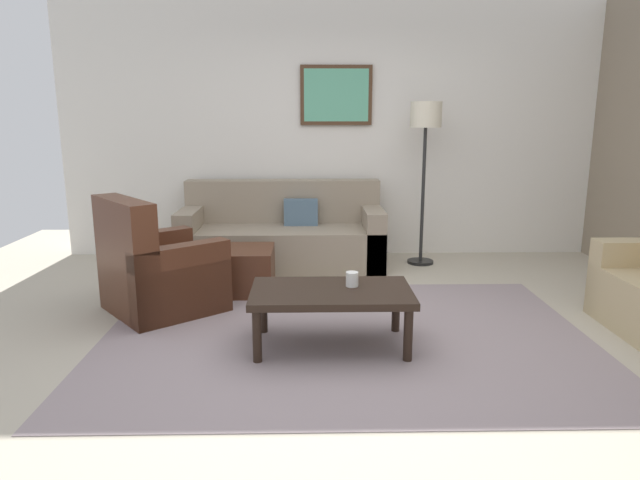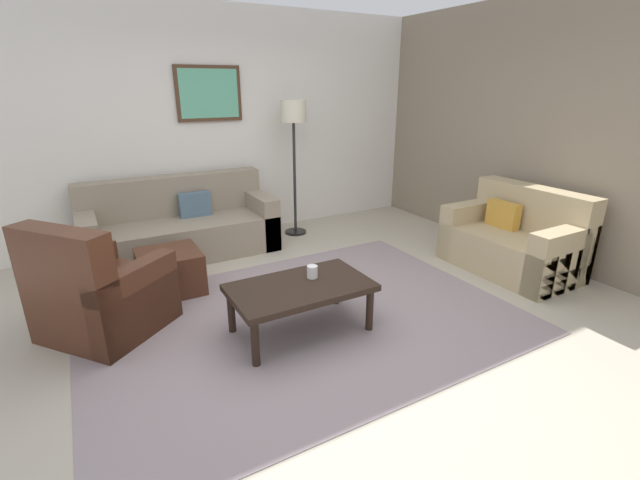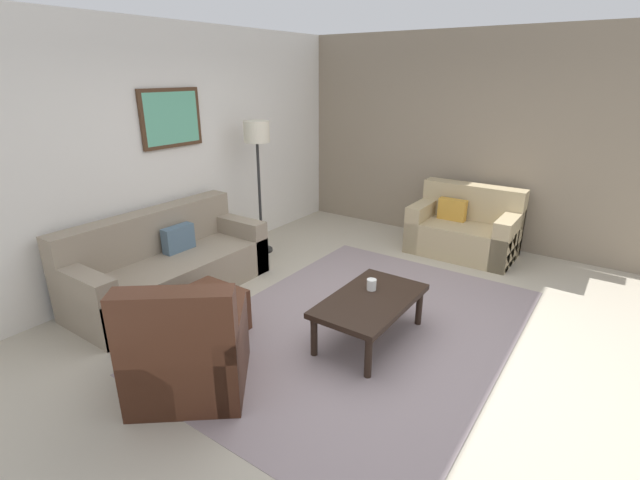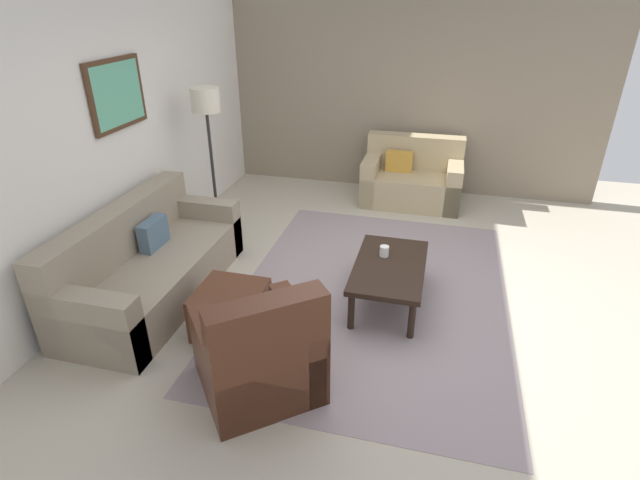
% 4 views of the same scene
% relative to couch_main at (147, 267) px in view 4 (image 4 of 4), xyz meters
% --- Properties ---
extents(ground_plane, '(8.00, 8.00, 0.00)m').
position_rel_couch_main_xyz_m(ground_plane, '(0.54, -2.11, -0.30)').
color(ground_plane, '#B2A893').
extents(rear_partition, '(6.00, 0.12, 2.80)m').
position_rel_couch_main_xyz_m(rear_partition, '(0.54, 0.49, 1.10)').
color(rear_partition, silver).
rests_on(rear_partition, ground_plane).
extents(stone_feature_panel, '(0.12, 5.20, 2.80)m').
position_rel_couch_main_xyz_m(stone_feature_panel, '(3.54, -2.11, 1.10)').
color(stone_feature_panel, gray).
rests_on(stone_feature_panel, ground_plane).
extents(area_rug, '(3.52, 2.54, 0.01)m').
position_rel_couch_main_xyz_m(area_rug, '(0.54, -2.11, -0.29)').
color(area_rug, gray).
rests_on(area_rug, ground_plane).
extents(couch_main, '(2.11, 0.88, 0.88)m').
position_rel_couch_main_xyz_m(couch_main, '(0.00, 0.00, 0.00)').
color(couch_main, gray).
rests_on(couch_main, ground_plane).
extents(couch_loveseat, '(0.81, 1.31, 0.88)m').
position_rel_couch_main_xyz_m(couch_loveseat, '(3.02, -2.26, 0.01)').
color(couch_loveseat, tan).
rests_on(couch_loveseat, ground_plane).
extents(armchair_leather, '(1.12, 1.12, 0.95)m').
position_rel_couch_main_xyz_m(armchair_leather, '(-0.97, -1.52, 0.01)').
color(armchair_leather, '#4C2819').
rests_on(armchair_leather, ground_plane).
extents(ottoman, '(0.56, 0.56, 0.40)m').
position_rel_couch_main_xyz_m(ottoman, '(-0.33, -1.00, -0.10)').
color(ottoman, '#4C2819').
rests_on(ottoman, ground_plane).
extents(coffee_table, '(1.10, 0.64, 0.41)m').
position_rel_couch_main_xyz_m(coffee_table, '(0.43, -2.27, 0.06)').
color(coffee_table, black).
rests_on(coffee_table, ground_plane).
extents(cup, '(0.09, 0.09, 0.10)m').
position_rel_couch_main_xyz_m(cup, '(0.58, -2.19, 0.16)').
color(cup, white).
rests_on(cup, coffee_table).
extents(lamp_standing, '(0.32, 0.32, 1.71)m').
position_rel_couch_main_xyz_m(lamp_standing, '(1.49, -0.03, 1.11)').
color(lamp_standing, black).
rests_on(lamp_standing, ground_plane).
extents(framed_artwork, '(0.78, 0.04, 0.64)m').
position_rel_couch_main_xyz_m(framed_artwork, '(0.59, 0.40, 1.49)').
color(framed_artwork, '#472D1C').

